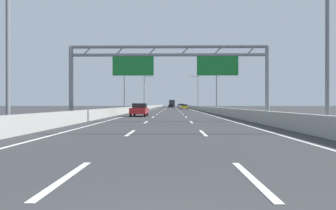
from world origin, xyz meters
The scene contains 54 objects.
ground_plane centered at (0.00, 100.00, 0.00)m, with size 260.00×260.00×0.00m, color #38383A.
lane_dash_left_0 centered at (-1.80, 3.50, 0.01)m, with size 0.16×3.00×0.01m, color white.
lane_dash_left_1 centered at (-1.80, 12.50, 0.01)m, with size 0.16×3.00×0.01m, color white.
lane_dash_left_2 centered at (-1.80, 21.50, 0.01)m, with size 0.16×3.00×0.01m, color white.
lane_dash_left_3 centered at (-1.80, 30.50, 0.01)m, with size 0.16×3.00×0.01m, color white.
lane_dash_left_4 centered at (-1.80, 39.50, 0.01)m, with size 0.16×3.00×0.01m, color white.
lane_dash_left_5 centered at (-1.80, 48.50, 0.01)m, with size 0.16×3.00×0.01m, color white.
lane_dash_left_6 centered at (-1.80, 57.50, 0.01)m, with size 0.16×3.00×0.01m, color white.
lane_dash_left_7 centered at (-1.80, 66.50, 0.01)m, with size 0.16×3.00×0.01m, color white.
lane_dash_left_8 centered at (-1.80, 75.50, 0.01)m, with size 0.16×3.00×0.01m, color white.
lane_dash_left_9 centered at (-1.80, 84.50, 0.01)m, with size 0.16×3.00×0.01m, color white.
lane_dash_left_10 centered at (-1.80, 93.50, 0.01)m, with size 0.16×3.00×0.01m, color white.
lane_dash_left_11 centered at (-1.80, 102.50, 0.01)m, with size 0.16×3.00×0.01m, color white.
lane_dash_left_12 centered at (-1.80, 111.50, 0.01)m, with size 0.16×3.00×0.01m, color white.
lane_dash_left_13 centered at (-1.80, 120.50, 0.01)m, with size 0.16×3.00×0.01m, color white.
lane_dash_left_14 centered at (-1.80, 129.50, 0.01)m, with size 0.16×3.00×0.01m, color white.
lane_dash_left_15 centered at (-1.80, 138.50, 0.01)m, with size 0.16×3.00×0.01m, color white.
lane_dash_left_16 centered at (-1.80, 147.50, 0.01)m, with size 0.16×3.00×0.01m, color white.
lane_dash_left_17 centered at (-1.80, 156.50, 0.01)m, with size 0.16×3.00×0.01m, color white.
lane_dash_right_0 centered at (1.80, 3.50, 0.01)m, with size 0.16×3.00×0.01m, color white.
lane_dash_right_1 centered at (1.80, 12.50, 0.01)m, with size 0.16×3.00×0.01m, color white.
lane_dash_right_2 centered at (1.80, 21.50, 0.01)m, with size 0.16×3.00×0.01m, color white.
lane_dash_right_3 centered at (1.80, 30.50, 0.01)m, with size 0.16×3.00×0.01m, color white.
lane_dash_right_4 centered at (1.80, 39.50, 0.01)m, with size 0.16×3.00×0.01m, color white.
lane_dash_right_5 centered at (1.80, 48.50, 0.01)m, with size 0.16×3.00×0.01m, color white.
lane_dash_right_6 centered at (1.80, 57.50, 0.01)m, with size 0.16×3.00×0.01m, color white.
lane_dash_right_7 centered at (1.80, 66.50, 0.01)m, with size 0.16×3.00×0.01m, color white.
lane_dash_right_8 centered at (1.80, 75.50, 0.01)m, with size 0.16×3.00×0.01m, color white.
lane_dash_right_9 centered at (1.80, 84.50, 0.01)m, with size 0.16×3.00×0.01m, color white.
lane_dash_right_10 centered at (1.80, 93.50, 0.01)m, with size 0.16×3.00×0.01m, color white.
lane_dash_right_11 centered at (1.80, 102.50, 0.01)m, with size 0.16×3.00×0.01m, color white.
lane_dash_right_12 centered at (1.80, 111.50, 0.01)m, with size 0.16×3.00×0.01m, color white.
lane_dash_right_13 centered at (1.80, 120.50, 0.01)m, with size 0.16×3.00×0.01m, color white.
lane_dash_right_14 centered at (1.80, 129.50, 0.01)m, with size 0.16×3.00×0.01m, color white.
lane_dash_right_15 centered at (1.80, 138.50, 0.01)m, with size 0.16×3.00×0.01m, color white.
lane_dash_right_16 centered at (1.80, 147.50, 0.01)m, with size 0.16×3.00×0.01m, color white.
lane_dash_right_17 centered at (1.80, 156.50, 0.01)m, with size 0.16×3.00×0.01m, color white.
edge_line_left centered at (-5.25, 88.00, 0.01)m, with size 0.16×176.00×0.01m, color white.
edge_line_right centered at (5.25, 88.00, 0.01)m, with size 0.16×176.00×0.01m, color white.
barrier_left centered at (-6.90, 110.00, 0.47)m, with size 0.45×220.00×0.95m.
barrier_right centered at (6.90, 110.00, 0.47)m, with size 0.45×220.00×0.95m.
sign_gantry centered at (0.12, 22.48, 4.82)m, with size 16.59×0.36×6.36m.
streetlamp_left_near centered at (-7.47, 12.15, 5.40)m, with size 2.58×0.28×9.50m.
streetlamp_right_near centered at (7.47, 12.15, 5.40)m, with size 2.58×0.28×9.50m.
streetlamp_left_mid centered at (-7.47, 47.81, 5.40)m, with size 2.58×0.28×9.50m.
streetlamp_right_mid centered at (7.47, 47.81, 5.40)m, with size 2.58×0.28×9.50m.
streetlamp_left_far centered at (-7.47, 83.47, 5.40)m, with size 2.58×0.28×9.50m.
streetlamp_right_far centered at (7.47, 83.47, 5.40)m, with size 2.58×0.28×9.50m.
black_car centered at (-0.18, 113.09, 0.76)m, with size 1.89×4.28×1.49m.
white_car centered at (3.45, 99.96, 0.78)m, with size 1.71×4.65×1.54m.
silver_car centered at (3.54, 124.55, 0.77)m, with size 1.71×4.35×1.51m.
red_car centered at (-3.59, 33.08, 0.77)m, with size 1.81×4.53×1.53m.
yellow_car centered at (3.62, 79.91, 0.71)m, with size 1.83×4.23×1.37m.
box_truck centered at (0.25, 129.33, 1.74)m, with size 2.39×8.70×3.23m.
Camera 1 is at (0.26, -2.29, 1.44)m, focal length 32.09 mm.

